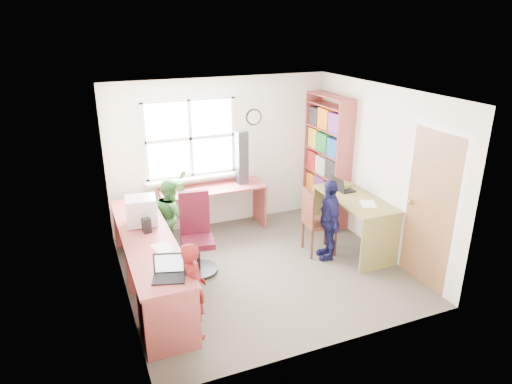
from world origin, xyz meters
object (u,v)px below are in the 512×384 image
right_desk (354,212)px  potted_plant (181,180)px  laptop_left (169,272)px  laptop_right (342,187)px  person_red (194,290)px  person_green (172,217)px  cd_tower (242,158)px  swivel_chair (197,238)px  person_navy (329,220)px  wooden_chair (315,219)px  crt_monitor (141,211)px  bookshelf (327,162)px  l_desk (171,269)px

right_desk → potted_plant: 2.63m
laptop_left → laptop_right: bearing=41.4°
person_red → person_green: person_green is taller
laptop_left → cd_tower: cd_tower is taller
laptop_right → cd_tower: 1.62m
swivel_chair → laptop_right: bearing=9.1°
person_red → person_green: bearing=-9.3°
laptop_left → cd_tower: bearing=71.2°
person_navy → laptop_right: bearing=147.0°
laptop_left → person_red: (0.24, -0.04, -0.25)m
wooden_chair → person_green: size_ratio=0.86×
cd_tower → person_green: cd_tower is taller
potted_plant → person_red: 2.51m
cd_tower → potted_plant: cd_tower is taller
laptop_left → person_green: size_ratio=0.35×
cd_tower → potted_plant: (-0.99, 0.03, -0.26)m
cd_tower → person_green: size_ratio=0.75×
wooden_chair → laptop_left: bearing=-147.9°
crt_monitor → person_red: bearing=-72.0°
right_desk → person_green: (-2.48, 0.89, -0.03)m
right_desk → person_navy: (-0.48, -0.10, -0.00)m
cd_tower → wooden_chair: bearing=-67.5°
laptop_right → person_red: (-2.66, -1.37, -0.31)m
bookshelf → cd_tower: (-1.40, 0.26, 0.17)m
right_desk → person_navy: bearing=-166.6°
laptop_right → potted_plant: bearing=62.8°
bookshelf → swivel_chair: bookshelf is taller
bookshelf → laptop_left: 3.75m
crt_monitor → person_green: person_green is taller
right_desk → crt_monitor: (-2.96, 0.38, 0.35)m
l_desk → potted_plant: (0.57, 1.76, 0.46)m
right_desk → swivel_chair: swivel_chair is taller
crt_monitor → l_desk: bearing=-69.3°
l_desk → wooden_chair: (2.19, 0.46, 0.07)m
crt_monitor → person_red: size_ratio=0.37×
wooden_chair → potted_plant: (-1.62, 1.30, 0.39)m
potted_plant → cd_tower: bearing=-1.5°
wooden_chair → bookshelf: bearing=59.9°
person_navy → person_green: bearing=-102.1°
cd_tower → person_red: bearing=-125.2°
bookshelf → person_green: (-2.66, -0.21, -0.44)m
bookshelf → laptop_left: bearing=-145.7°
potted_plant → person_red: (-0.48, -2.44, -0.36)m
l_desk → person_navy: (2.30, 0.26, 0.13)m
l_desk → crt_monitor: 0.90m
person_red → person_green: 1.95m
swivel_chair → laptop_left: swivel_chair is taller
l_desk → potted_plant: size_ratio=8.96×
right_desk → person_navy: size_ratio=1.21×
laptop_right → person_green: (-2.46, 0.57, -0.30)m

